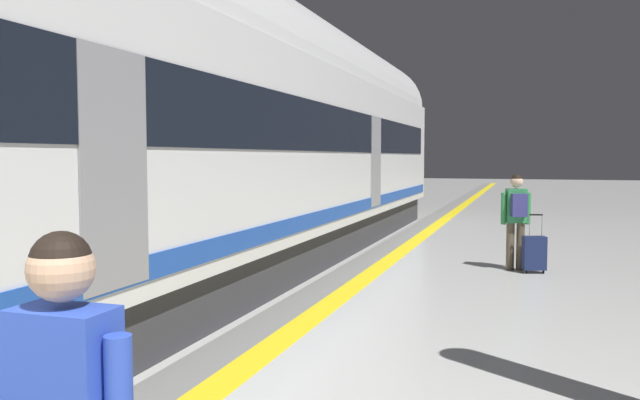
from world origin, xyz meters
TOP-DOWN VIEW (x-y plane):
  - safety_line_strip at (-0.76, 10.00)m, footprint 0.36×80.00m
  - tactile_edge_band at (-1.12, 10.00)m, footprint 0.69×80.00m
  - high_speed_train at (-2.93, 8.40)m, footprint 2.94×27.94m
  - passenger_near at (1.60, 11.36)m, footprint 0.51×0.40m
  - suitcase_near at (1.91, 11.16)m, footprint 0.43×0.32m

SIDE VIEW (x-z plane):
  - tactile_edge_band at x=-1.12m, z-range 0.00..0.01m
  - safety_line_strip at x=-0.76m, z-range 0.00..0.01m
  - suitcase_near at x=1.91m, z-range -0.17..0.86m
  - passenger_near at x=1.60m, z-range 0.16..1.86m
  - high_speed_train at x=-2.93m, z-range 0.01..4.99m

